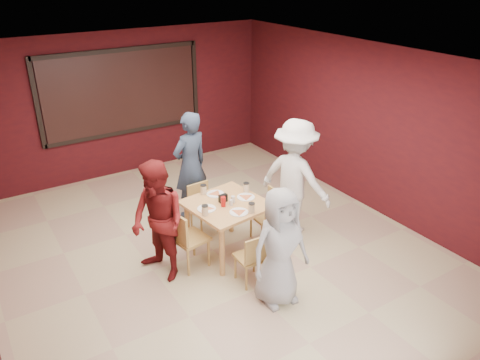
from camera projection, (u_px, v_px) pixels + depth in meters
floor at (213, 250)px, 7.03m from camera, size 7.00×7.00×0.00m
window_blinds at (123, 92)px, 8.96m from camera, size 3.00×0.02×1.50m
dining_table at (227, 209)px, 6.71m from camera, size 1.16×1.16×0.97m
chair_front at (253, 256)px, 6.14m from camera, size 0.39×0.39×0.77m
chair_back at (202, 205)px, 7.40m from camera, size 0.40×0.40×0.78m
chair_left at (186, 236)px, 6.43m from camera, size 0.50×0.50×0.90m
chair_right at (269, 212)px, 7.16m from camera, size 0.40×0.40×0.81m
diner_front at (280, 247)px, 5.69m from camera, size 0.80×0.55×1.57m
diner_back at (190, 165)px, 7.65m from camera, size 0.74×0.57×1.81m
diner_left at (158, 222)px, 6.14m from camera, size 0.81×0.95×1.68m
diner_right at (295, 178)px, 7.17m from camera, size 1.06×1.36×1.86m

